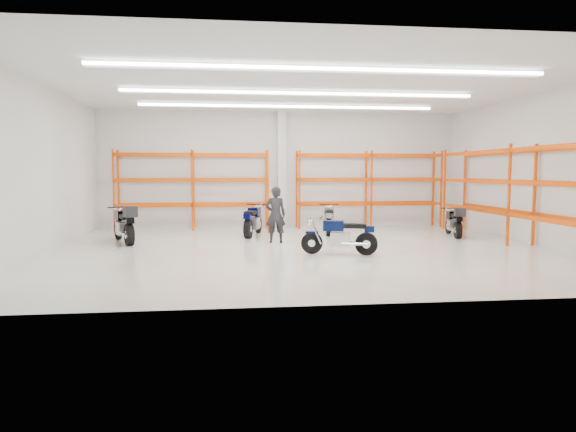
{
  "coord_description": "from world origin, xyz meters",
  "views": [
    {
      "loc": [
        -2.08,
        -14.13,
        2.2
      ],
      "look_at": [
        -0.37,
        0.5,
        0.91
      ],
      "focal_mm": 32.0,
      "sensor_mm": 36.0,
      "label": 1
    }
  ],
  "objects": [
    {
      "name": "room_shell",
      "position": [
        0.0,
        0.03,
        3.28
      ],
      "size": [
        14.02,
        12.02,
        4.51
      ],
      "color": "silver",
      "rests_on": "ground"
    },
    {
      "name": "motorcycle_back_a",
      "position": [
        -5.24,
        1.94,
        0.56
      ],
      "size": [
        1.17,
        2.19,
        1.18
      ],
      "color": "black",
      "rests_on": "ground"
    },
    {
      "name": "motorcycle_back_b",
      "position": [
        -1.26,
        3.23,
        0.5
      ],
      "size": [
        0.92,
        2.11,
        1.06
      ],
      "color": "black",
      "rests_on": "ground"
    },
    {
      "name": "standing_man",
      "position": [
        -0.64,
        1.49,
        0.87
      ],
      "size": [
        0.64,
        0.43,
        1.73
      ],
      "primitive_type": "imported",
      "rotation": [
        0.0,
        0.0,
        3.12
      ],
      "color": "black",
      "rests_on": "ground"
    },
    {
      "name": "ground",
      "position": [
        0.0,
        0.0,
        0.0
      ],
      "size": [
        14.0,
        14.0,
        0.0
      ],
      "primitive_type": "plane",
      "color": "beige",
      "rests_on": "ground"
    },
    {
      "name": "pallet_racking_back_right",
      "position": [
        3.4,
        5.48,
        1.79
      ],
      "size": [
        5.67,
        0.87,
        3.0
      ],
      "color": "#F1470C",
      "rests_on": "ground"
    },
    {
      "name": "motorcycle_back_d",
      "position": [
        5.47,
        2.24,
        0.49
      ],
      "size": [
        0.75,
        1.97,
        1.02
      ],
      "color": "black",
      "rests_on": "ground"
    },
    {
      "name": "structural_column",
      "position": [
        0.0,
        5.82,
        2.25
      ],
      "size": [
        0.32,
        0.32,
        4.5
      ],
      "primitive_type": "cube",
      "color": "white",
      "rests_on": "ground"
    },
    {
      "name": "motorcycle_main",
      "position": [
        0.92,
        -0.94,
        0.47
      ],
      "size": [
        1.99,
        0.86,
        1.0
      ],
      "color": "black",
      "rests_on": "ground"
    },
    {
      "name": "motorcycle_back_c",
      "position": [
        1.43,
        3.52,
        0.48
      ],
      "size": [
        0.79,
        2.07,
        1.02
      ],
      "color": "black",
      "rests_on": "ground"
    },
    {
      "name": "pallet_racking_back_left",
      "position": [
        -3.4,
        5.48,
        1.79
      ],
      "size": [
        5.67,
        0.87,
        3.0
      ],
      "color": "#F1470C",
      "rests_on": "ground"
    },
    {
      "name": "pallet_racking_side",
      "position": [
        6.48,
        0.0,
        1.81
      ],
      "size": [
        0.87,
        9.07,
        3.0
      ],
      "color": "#F1470C",
      "rests_on": "ground"
    }
  ]
}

